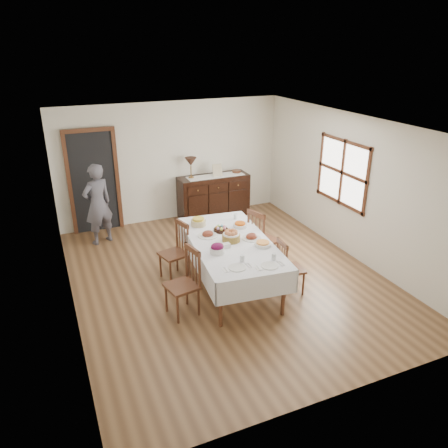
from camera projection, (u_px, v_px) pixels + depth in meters
name	position (u px, v px, depth m)	size (l,w,h in m)	color
ground	(226.00, 277.00, 7.52)	(6.00, 6.00, 0.00)	brown
room_shell	(208.00, 180.00, 7.19)	(5.02, 6.02, 2.65)	white
dining_table	(231.00, 246.00, 6.97)	(1.45, 2.50, 0.82)	white
chair_left_near	(185.00, 281.00, 6.35)	(0.51, 0.51, 1.04)	#542E1C
chair_left_far	(176.00, 250.00, 7.34)	(0.50, 0.50, 1.00)	#542E1C
chair_right_near	(288.00, 267.00, 6.89)	(0.42, 0.42, 0.92)	#542E1C
chair_right_far	(261.00, 238.00, 7.70)	(0.55, 0.55, 1.08)	#542E1C
sideboard	(214.00, 196.00, 9.95)	(1.60, 0.58, 0.96)	black
person	(97.00, 202.00, 8.47)	(0.54, 0.35, 1.73)	#55535F
bread_basket	(231.00, 236.00, 6.90)	(0.29, 0.29, 0.19)	olive
egg_basket	(221.00, 229.00, 7.27)	(0.24, 0.24, 0.10)	black
ham_platter_a	(208.00, 234.00, 7.10)	(0.33, 0.33, 0.11)	silver
ham_platter_b	(252.00, 237.00, 7.01)	(0.31, 0.31, 0.11)	silver
beet_bowl	(217.00, 249.00, 6.51)	(0.22, 0.22, 0.16)	silver
carrot_bowl	(240.00, 225.00, 7.43)	(0.24, 0.24, 0.08)	silver
pineapple_bowl	(198.00, 222.00, 7.49)	(0.26, 0.26, 0.14)	tan
casserole_dish	(263.00, 244.00, 6.75)	(0.26, 0.26, 0.07)	silver
butter_dish	(225.00, 246.00, 6.69)	(0.15, 0.10, 0.07)	silver
setting_left	(238.00, 265.00, 6.16)	(0.43, 0.31, 0.10)	silver
setting_right	(271.00, 263.00, 6.21)	(0.43, 0.31, 0.10)	silver
glass_far_a	(204.00, 222.00, 7.53)	(0.07, 0.07, 0.10)	silver
glass_far_b	(236.00, 216.00, 7.77)	(0.07, 0.07, 0.10)	silver
runner	(215.00, 176.00, 9.74)	(1.30, 0.35, 0.01)	white
table_lamp	(191.00, 162.00, 9.47)	(0.26, 0.26, 0.46)	brown
picture_frame	(217.00, 170.00, 9.68)	(0.22, 0.08, 0.28)	#B9AC8A
deco_bowl	(237.00, 171.00, 9.99)	(0.20, 0.20, 0.06)	#542E1C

